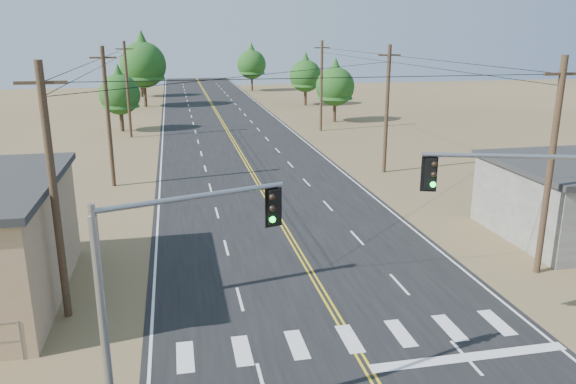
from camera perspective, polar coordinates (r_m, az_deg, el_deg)
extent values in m
cube|color=black|center=(41.50, -2.94, 0.71)|extent=(15.00, 200.00, 0.02)
cylinder|color=gray|center=(21.93, -25.50, -13.44)|extent=(0.06, 0.06, 1.50)
cylinder|color=#4C3826|center=(22.86, -22.66, -0.36)|extent=(0.30, 0.30, 10.00)
cube|color=#4C3826|center=(22.14, -23.83, 10.12)|extent=(1.80, 0.12, 0.12)
cylinder|color=#4C3826|center=(42.26, -17.80, 7.16)|extent=(0.30, 0.30, 10.00)
cube|color=#4C3826|center=(41.88, -18.30, 12.84)|extent=(1.80, 0.12, 0.12)
cylinder|color=#4C3826|center=(62.05, -15.98, 9.91)|extent=(0.30, 0.30, 10.00)
cube|color=#4C3826|center=(61.78, -16.29, 13.78)|extent=(1.80, 0.12, 0.12)
cylinder|color=#4C3826|center=(27.78, 25.08, 2.10)|extent=(0.30, 0.30, 10.00)
cube|color=#4C3826|center=(27.19, 26.13, 10.72)|extent=(1.80, 0.12, 0.12)
cylinder|color=#4C3826|center=(45.11, 10.00, 8.20)|extent=(0.30, 0.30, 10.00)
cube|color=#4C3826|center=(44.75, 10.27, 13.53)|extent=(1.80, 0.12, 0.12)
cylinder|color=#4C3826|center=(64.02, 3.41, 10.66)|extent=(0.30, 0.30, 10.00)
cube|color=#4C3826|center=(63.77, 3.47, 14.42)|extent=(1.80, 0.12, 0.12)
cylinder|color=gray|center=(15.72, -18.14, -13.88)|extent=(0.23, 0.23, 6.67)
cylinder|color=gray|center=(14.40, -19.28, -2.25)|extent=(0.17, 0.17, 0.57)
cylinder|color=gray|center=(14.97, -9.47, -0.49)|extent=(5.03, 1.69, 0.15)
cube|color=black|center=(16.02, -1.52, -1.48)|extent=(0.40, 0.37, 1.05)
sphere|color=black|center=(15.76, -1.61, -0.51)|extent=(0.19, 0.19, 0.19)
sphere|color=black|center=(15.86, -1.60, -1.66)|extent=(0.19, 0.19, 0.19)
sphere|color=#0CE533|center=(15.96, -1.59, -2.80)|extent=(0.19, 0.19, 0.19)
cylinder|color=gray|center=(19.93, 22.25, 3.39)|extent=(5.92, 1.90, 0.16)
cube|color=black|center=(19.43, 14.24, 1.85)|extent=(0.42, 0.38, 1.09)
sphere|color=black|center=(19.22, 14.66, 2.73)|extent=(0.20, 0.20, 0.20)
sphere|color=black|center=(19.30, 14.59, 1.73)|extent=(0.20, 0.20, 0.20)
sphere|color=#0CE533|center=(19.38, 14.52, 0.74)|extent=(0.20, 0.20, 0.20)
cylinder|color=#3F2D1E|center=(66.69, -16.54, 7.10)|extent=(0.44, 0.44, 2.72)
cone|color=#234C15|center=(66.26, -16.80, 10.31)|extent=(4.22, 4.22, 4.83)
sphere|color=#234C15|center=(66.35, -16.73, 9.47)|extent=(4.53, 4.53, 4.53)
cylinder|color=#3F2D1E|center=(87.74, -14.33, 9.69)|extent=(0.48, 0.48, 4.03)
cone|color=#234C15|center=(87.34, -14.58, 13.34)|extent=(6.27, 6.27, 7.17)
sphere|color=#234C15|center=(87.41, -14.52, 12.39)|extent=(6.72, 6.72, 6.72)
cylinder|color=#3F2D1E|center=(101.60, -14.66, 10.22)|extent=(0.45, 0.45, 3.12)
cone|color=#234C15|center=(101.29, -14.84, 12.65)|extent=(4.85, 4.85, 5.54)
sphere|color=#234C15|center=(101.35, -14.79, 12.02)|extent=(5.20, 5.20, 5.20)
cylinder|color=#3F2D1E|center=(70.96, 4.75, 8.26)|extent=(0.40, 0.40, 2.86)
cone|color=#234C15|center=(70.54, 4.83, 11.45)|extent=(4.44, 4.44, 5.08)
sphere|color=#234C15|center=(70.63, 4.81, 10.62)|extent=(4.76, 4.76, 4.76)
cylinder|color=#3F2D1E|center=(86.97, 1.77, 9.74)|extent=(0.45, 0.45, 2.89)
cone|color=#234C15|center=(86.62, 1.80, 12.38)|extent=(4.49, 4.49, 5.13)
sphere|color=#234C15|center=(86.69, 1.79, 11.69)|extent=(4.81, 4.81, 4.81)
cylinder|color=#3F2D1E|center=(108.47, -3.68, 11.06)|extent=(0.39, 0.39, 3.23)
cone|color=#234C15|center=(108.18, -3.73, 13.42)|extent=(5.02, 5.02, 5.74)
sphere|color=#234C15|center=(108.23, -3.72, 12.81)|extent=(5.38, 5.38, 5.38)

